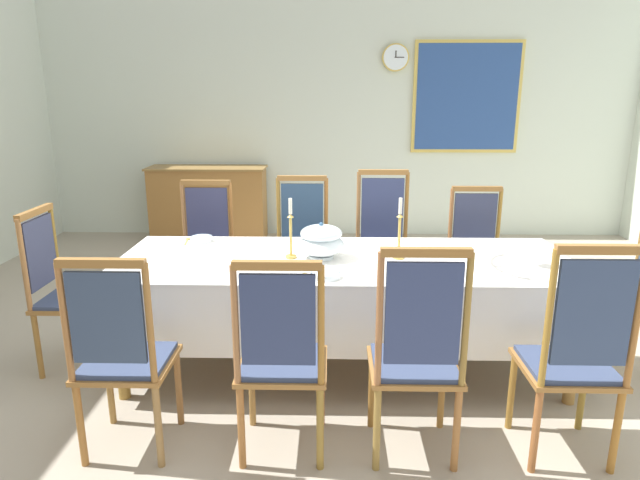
{
  "coord_description": "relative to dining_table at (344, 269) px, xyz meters",
  "views": [
    {
      "loc": [
        -0.08,
        -3.39,
        1.78
      ],
      "look_at": [
        -0.16,
        -0.01,
        0.87
      ],
      "focal_mm": 30.72,
      "sensor_mm": 36.0,
      "label": 1
    }
  ],
  "objects": [
    {
      "name": "candlestick_east",
      "position": [
        0.34,
        -0.0,
        0.23
      ],
      "size": [
        0.07,
        0.07,
        0.39
      ],
      "color": "gold",
      "rests_on": "tablecloth"
    },
    {
      "name": "soup_tureen",
      "position": [
        -0.15,
        -0.0,
        0.19
      ],
      "size": [
        0.3,
        0.3,
        0.23
      ],
      "color": "white",
      "rests_on": "tablecloth"
    },
    {
      "name": "tablecloth",
      "position": [
        0.0,
        0.0,
        -0.05
      ],
      "size": [
        2.87,
        1.04,
        0.44
      ],
      "color": "white",
      "rests_on": "dining_table"
    },
    {
      "name": "bowl_near_left",
      "position": [
        -1.0,
        0.38,
        0.1
      ],
      "size": [
        0.15,
        0.15,
        0.04
      ],
      "color": "white",
      "rests_on": "tablecloth"
    },
    {
      "name": "candlestick_west",
      "position": [
        -0.34,
        0.0,
        0.23
      ],
      "size": [
        0.07,
        0.07,
        0.39
      ],
      "color": "gold",
      "rests_on": "tablecloth"
    },
    {
      "name": "spoon_secondary",
      "position": [
        -0.24,
        -0.35,
        0.08
      ],
      "size": [
        0.03,
        0.18,
        0.01
      ],
      "rotation": [
        0.0,
        0.0,
        0.06
      ],
      "color": "gold",
      "rests_on": "tablecloth"
    },
    {
      "name": "back_wall",
      "position": [
        0.0,
        3.64,
        0.96
      ],
      "size": [
        7.26,
        0.08,
        3.29
      ],
      "primitive_type": "cube",
      "color": "silver",
      "rests_on": "ground"
    },
    {
      "name": "chair_south_c",
      "position": [
        0.33,
        -0.92,
        -0.12
      ],
      "size": [
        0.44,
        0.42,
        1.13
      ],
      "color": "olive",
      "rests_on": "ground"
    },
    {
      "name": "ground",
      "position": [
        0.0,
        0.06,
        -0.71
      ],
      "size": [
        7.26,
        7.08,
        0.04
      ],
      "primitive_type": "cube",
      "color": "#A29786"
    },
    {
      "name": "chair_south_a",
      "position": [
        -1.11,
        -0.92,
        -0.14
      ],
      "size": [
        0.44,
        0.42,
        1.07
      ],
      "color": "olive",
      "rests_on": "ground"
    },
    {
      "name": "chair_head_west",
      "position": [
        -1.83,
        -0.0,
        -0.14
      ],
      "size": [
        0.42,
        0.44,
        1.07
      ],
      "rotation": [
        0.0,
        0.0,
        -1.57
      ],
      "color": "#975C38",
      "rests_on": "ground"
    },
    {
      "name": "chair_north_d",
      "position": [
        1.08,
        0.91,
        -0.15
      ],
      "size": [
        0.44,
        0.42,
        1.06
      ],
      "rotation": [
        0.0,
        0.0,
        3.14
      ],
      "color": "#985931",
      "rests_on": "ground"
    },
    {
      "name": "chair_north_b",
      "position": [
        -0.32,
        0.92,
        -0.12
      ],
      "size": [
        0.44,
        0.42,
        1.14
      ],
      "rotation": [
        0.0,
        0.0,
        3.14
      ],
      "color": "#9B6427",
      "rests_on": "ground"
    },
    {
      "name": "chair_south_d",
      "position": [
        1.08,
        -0.92,
        -0.11
      ],
      "size": [
        0.44,
        0.42,
        1.15
      ],
      "color": "olive",
      "rests_on": "ground"
    },
    {
      "name": "chair_south_b",
      "position": [
        -0.32,
        -0.92,
        -0.14
      ],
      "size": [
        0.44,
        0.42,
        1.07
      ],
      "color": "olive",
      "rests_on": "ground"
    },
    {
      "name": "sideboard",
      "position": [
        -1.61,
        3.33,
        -0.24
      ],
      "size": [
        1.44,
        0.48,
        0.9
      ],
      "rotation": [
        0.0,
        0.0,
        3.14
      ],
      "color": "olive",
      "rests_on": "ground"
    },
    {
      "name": "spoon_primary",
      "position": [
        -1.11,
        0.41,
        0.08
      ],
      "size": [
        0.04,
        0.18,
        0.01
      ],
      "rotation": [
        0.0,
        0.0,
        0.11
      ],
      "color": "gold",
      "rests_on": "tablecloth"
    },
    {
      "name": "chair_north_c",
      "position": [
        0.33,
        0.92,
        -0.1
      ],
      "size": [
        0.44,
        0.42,
        1.19
      ],
      "rotation": [
        0.0,
        0.0,
        3.14
      ],
      "color": "olive",
      "rests_on": "ground"
    },
    {
      "name": "mounted_clock",
      "position": [
        0.67,
        3.57,
        1.5
      ],
      "size": [
        0.32,
        0.06,
        0.32
      ],
      "color": "#D1B251"
    },
    {
      "name": "framed_painting",
      "position": [
        1.55,
        3.58,
        1.04
      ],
      "size": [
        1.3,
        0.05,
        1.33
      ],
      "color": "#D1B251"
    },
    {
      "name": "bowl_near_right",
      "position": [
        -0.12,
        -0.38,
        0.09
      ],
      "size": [
        0.17,
        0.17,
        0.03
      ],
      "color": "white",
      "rests_on": "tablecloth"
    },
    {
      "name": "chair_head_east",
      "position": [
        1.83,
        -0.0,
        -0.12
      ],
      "size": [
        0.42,
        0.44,
        1.12
      ],
      "rotation": [
        0.0,
        0.0,
        1.57
      ],
      "color": "olive",
      "rests_on": "ground"
    },
    {
      "name": "chair_north_a",
      "position": [
        -1.11,
        0.92,
        -0.13
      ],
      "size": [
        0.44,
        0.42,
        1.1
      ],
      "rotation": [
        0.0,
        0.0,
        3.14
      ],
      "color": "brown",
      "rests_on": "ground"
    },
    {
      "name": "dining_table",
      "position": [
        0.0,
        0.0,
        0.0
      ],
      "size": [
        2.85,
        1.02,
        0.76
      ],
      "color": "olive",
      "rests_on": "ground"
    }
  ]
}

